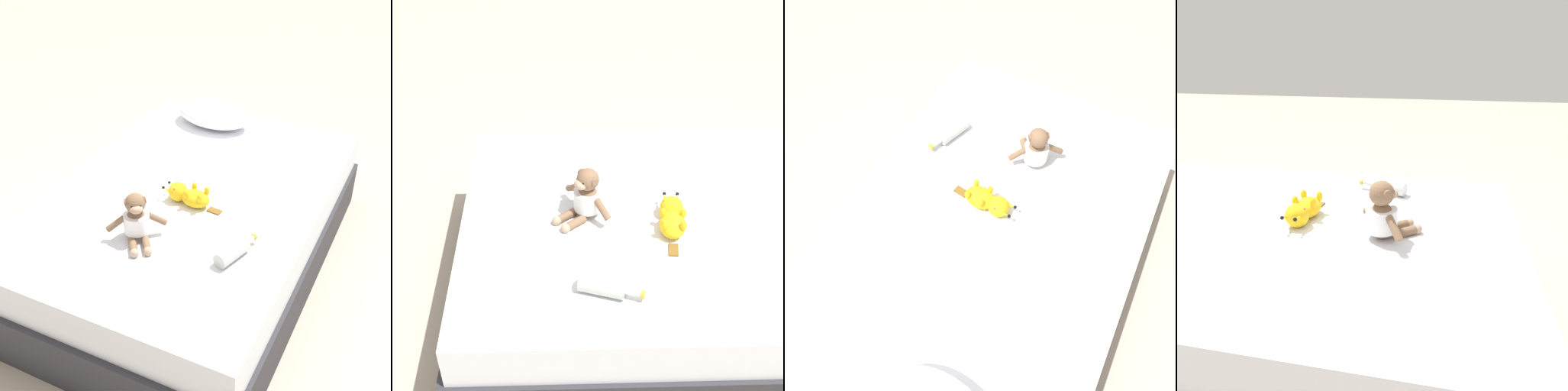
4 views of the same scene
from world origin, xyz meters
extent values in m
plane|color=#B7A893|center=(0.00, 0.00, 0.00)|extent=(16.00, 16.00, 0.00)
cube|color=#2D2D33|center=(0.00, 0.00, 0.14)|extent=(1.39, 2.08, 0.28)
cube|color=white|center=(0.00, 0.00, 0.38)|extent=(1.35, 2.01, 0.20)
ellipsoid|color=brown|center=(-0.04, -0.47, 0.56)|extent=(0.15, 0.15, 0.15)
cylinder|color=white|center=(-0.04, -0.47, 0.56)|extent=(0.17, 0.17, 0.09)
sphere|color=brown|center=(-0.04, -0.47, 0.67)|extent=(0.10, 0.10, 0.10)
ellipsoid|color=tan|center=(-0.02, -0.50, 0.66)|extent=(0.08, 0.07, 0.04)
sphere|color=black|center=(-0.01, -0.48, 0.68)|extent=(0.01, 0.01, 0.01)
sphere|color=black|center=(-0.03, -0.51, 0.68)|extent=(0.01, 0.01, 0.01)
cylinder|color=brown|center=(-0.01, -0.44, 0.68)|extent=(0.03, 0.03, 0.03)
cylinder|color=brown|center=(-0.08, -0.49, 0.68)|extent=(0.03, 0.03, 0.03)
cylinder|color=brown|center=(0.03, -0.41, 0.57)|extent=(0.09, 0.08, 0.08)
cylinder|color=brown|center=(-0.12, -0.52, 0.57)|extent=(0.09, 0.08, 0.08)
cylinder|color=brown|center=(0.04, -0.52, 0.50)|extent=(0.09, 0.10, 0.04)
cylinder|color=brown|center=(-0.01, -0.56, 0.50)|extent=(0.09, 0.10, 0.04)
sphere|color=tan|center=(0.07, -0.56, 0.50)|extent=(0.04, 0.04, 0.04)
sphere|color=tan|center=(0.02, -0.60, 0.50)|extent=(0.04, 0.04, 0.04)
ellipsoid|color=yellow|center=(0.09, -0.12, 0.53)|extent=(0.16, 0.12, 0.08)
sphere|color=yellow|center=(-0.01, -0.11, 0.53)|extent=(0.10, 0.10, 0.10)
cone|color=yellow|center=(-0.06, -0.13, 0.54)|extent=(0.06, 0.03, 0.05)
sphere|color=black|center=(-0.09, -0.13, 0.55)|extent=(0.02, 0.02, 0.02)
cone|color=yellow|center=(-0.05, -0.08, 0.54)|extent=(0.06, 0.03, 0.05)
sphere|color=black|center=(-0.08, -0.08, 0.55)|extent=(0.02, 0.02, 0.02)
sphere|color=red|center=(-0.02, -0.14, 0.56)|extent=(0.02, 0.02, 0.02)
sphere|color=red|center=(-0.01, -0.08, 0.56)|extent=(0.02, 0.02, 0.02)
ellipsoid|color=yellow|center=(0.05, -0.16, 0.56)|extent=(0.03, 0.03, 0.05)
ellipsoid|color=yellow|center=(0.06, -0.07, 0.56)|extent=(0.03, 0.03, 0.05)
ellipsoid|color=yellow|center=(0.13, -0.16, 0.56)|extent=(0.03, 0.03, 0.05)
ellipsoid|color=yellow|center=(0.14, -0.08, 0.56)|extent=(0.03, 0.03, 0.05)
cube|color=brown|center=(0.20, -0.13, 0.49)|extent=(0.07, 0.05, 0.01)
cylinder|color=#B7BCB2|center=(0.42, -0.42, 0.52)|extent=(0.12, 0.19, 0.07)
cylinder|color=#B7BCB2|center=(0.45, -0.31, 0.52)|extent=(0.04, 0.07, 0.03)
cylinder|color=gold|center=(0.46, -0.28, 0.52)|extent=(0.03, 0.02, 0.03)
camera|label=1|loc=(1.08, -2.15, 2.02)|focal=49.62mm
camera|label=2|loc=(2.02, -0.52, 2.26)|focal=57.79mm
camera|label=3|loc=(-0.38, 0.76, 2.10)|focal=35.99mm
camera|label=4|loc=(-1.25, -0.67, 1.16)|focal=32.86mm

